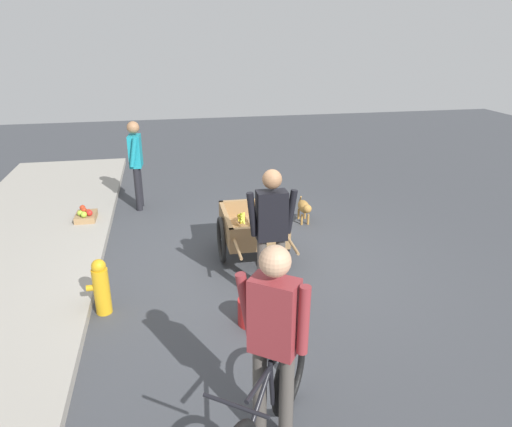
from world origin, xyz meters
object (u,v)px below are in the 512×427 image
at_px(cyclist_person, 274,330).
at_px(dog, 304,207).
at_px(vendor_person, 272,225).
at_px(fire_hydrant, 101,287).
at_px(fruit_cart, 253,229).
at_px(plastic_bucket, 251,311).
at_px(apple_crate, 86,219).
at_px(bicycle, 265,416).
at_px(bystander_person, 136,158).

bearing_deg(cyclist_person, dog, -19.69).
relative_size(vendor_person, fire_hydrant, 2.41).
height_order(fruit_cart, plastic_bucket, fruit_cart).
xyz_separation_m(cyclist_person, dog, (4.27, -1.53, -0.74)).
bearing_deg(dog, fruit_cart, 136.08).
height_order(cyclist_person, fire_hydrant, cyclist_person).
bearing_deg(fire_hydrant, apple_crate, 11.24).
bearing_deg(vendor_person, bicycle, 165.94).
bearing_deg(plastic_bucket, bystander_person, 18.38).
height_order(plastic_bucket, apple_crate, apple_crate).
relative_size(fruit_cart, apple_crate, 3.75).
distance_m(dog, fire_hydrant, 3.71).
bearing_deg(cyclist_person, plastic_bucket, -4.60).
bearing_deg(fruit_cart, vendor_person, 179.98).
bearing_deg(dog, vendor_person, 154.45).
bearing_deg(dog, bicycle, 159.78).
bearing_deg(bystander_person, fruit_cart, -145.53).
distance_m(cyclist_person, plastic_bucket, 1.79).
bearing_deg(bicycle, plastic_bucket, -7.29).
xyz_separation_m(fire_hydrant, apple_crate, (2.70, 0.54, -0.20)).
distance_m(plastic_bucket, apple_crate, 3.88).
distance_m(fruit_cart, dog, 1.58).
bearing_deg(apple_crate, fruit_cart, -123.94).
bearing_deg(plastic_bucket, fruit_cart, -11.32).
xyz_separation_m(vendor_person, fire_hydrant, (0.11, 1.93, -0.63)).
bearing_deg(fire_hydrant, bystander_person, -5.01).
bearing_deg(vendor_person, dog, -25.55).
relative_size(fruit_cart, bystander_person, 1.05).
bearing_deg(bystander_person, fire_hydrant, 174.99).
xyz_separation_m(fruit_cart, vendor_person, (-1.15, 0.00, 0.53)).
bearing_deg(plastic_bucket, vendor_person, -36.08).
xyz_separation_m(bicycle, plastic_bucket, (1.69, -0.22, -0.20)).
distance_m(cyclist_person, dog, 4.60).
height_order(bicycle, fire_hydrant, bicycle).
height_order(dog, bystander_person, bystander_person).
bearing_deg(plastic_bucket, apple_crate, 33.57).
bearing_deg(vendor_person, apple_crate, 41.30).
height_order(fire_hydrant, bystander_person, bystander_person).
height_order(vendor_person, fire_hydrant, vendor_person).
xyz_separation_m(apple_crate, bystander_person, (0.71, -0.83, 0.81)).
bearing_deg(bystander_person, vendor_person, -155.17).
height_order(vendor_person, cyclist_person, cyclist_person).
distance_m(vendor_person, apple_crate, 3.82).
distance_m(cyclist_person, bystander_person, 5.64).
bearing_deg(cyclist_person, fire_hydrant, 35.21).
distance_m(fruit_cart, fire_hydrant, 2.19).
bearing_deg(bicycle, bystander_person, 11.01).
distance_m(bicycle, plastic_bucket, 1.71).
distance_m(fruit_cart, bicycle, 3.31).
relative_size(fruit_cart, fire_hydrant, 2.46).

